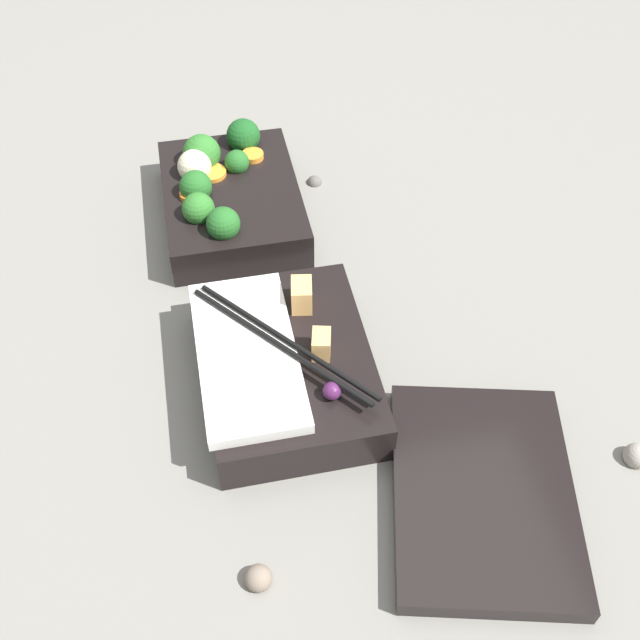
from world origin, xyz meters
TOP-DOWN VIEW (x-y plane):
  - ground_plane at (0.00, 0.00)m, footprint 3.00×3.00m
  - bento_tray_vegetable at (-0.14, -0.02)m, footprint 0.21×0.15m
  - bento_tray_rice at (0.11, -0.01)m, footprint 0.21×0.15m
  - bento_lid at (0.27, 0.14)m, footprint 0.23×0.19m
  - pebble_0 at (0.30, -0.06)m, footprint 0.02×0.02m
  - pebble_1 at (-0.18, 0.08)m, footprint 0.02×0.02m
  - pebble_3 at (0.26, 0.28)m, footprint 0.02×0.02m

SIDE VIEW (x-z plane):
  - ground_plane at x=0.00m, z-range 0.00..0.00m
  - pebble_1 at x=-0.18m, z-range 0.00..0.01m
  - pebble_0 at x=0.30m, z-range -0.01..0.02m
  - pebble_3 at x=0.26m, z-range -0.01..0.02m
  - bento_lid at x=0.27m, z-range 0.00..0.02m
  - bento_tray_rice at x=0.11m, z-range -0.01..0.06m
  - bento_tray_vegetable at x=-0.14m, z-range -0.01..0.07m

